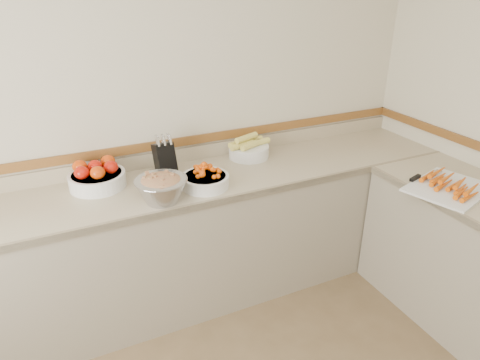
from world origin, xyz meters
name	(u,v)px	position (x,y,z in m)	size (l,w,h in m)	color
back_wall	(149,109)	(0.00, 2.00, 1.30)	(4.00, 4.00, 0.00)	beige
counter_back	(172,244)	(0.00, 1.68, 0.45)	(4.00, 0.65, 1.08)	tan
knife_block	(165,159)	(0.03, 1.80, 1.02)	(0.14, 0.16, 0.29)	black
tomato_bowl	(97,176)	(-0.40, 1.83, 0.97)	(0.34, 0.34, 0.17)	white
cherry_tomato_bowl	(205,179)	(0.20, 1.55, 0.95)	(0.30, 0.30, 0.16)	white
corn_bowl	(249,149)	(0.66, 1.87, 0.96)	(0.32, 0.29, 0.17)	white
rhubarb_bowl	(161,188)	(-0.09, 1.47, 0.99)	(0.30, 0.30, 0.17)	#B2B2BA
cutting_board	(449,186)	(1.55, 0.88, 0.92)	(0.59, 0.51, 0.07)	white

